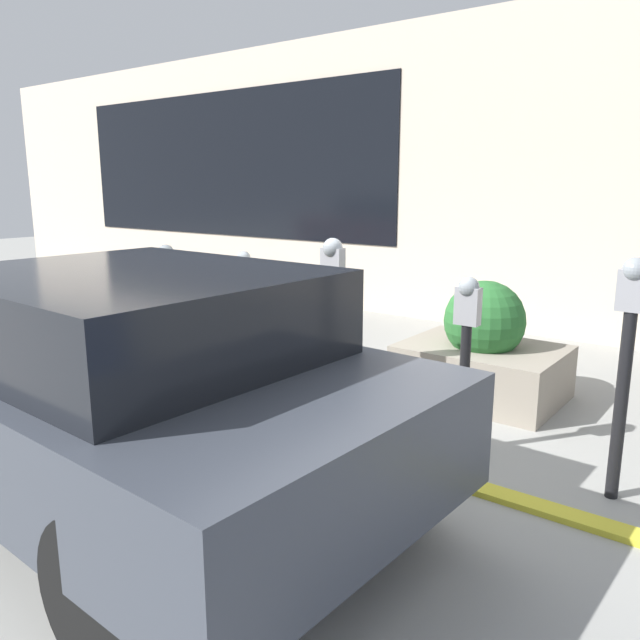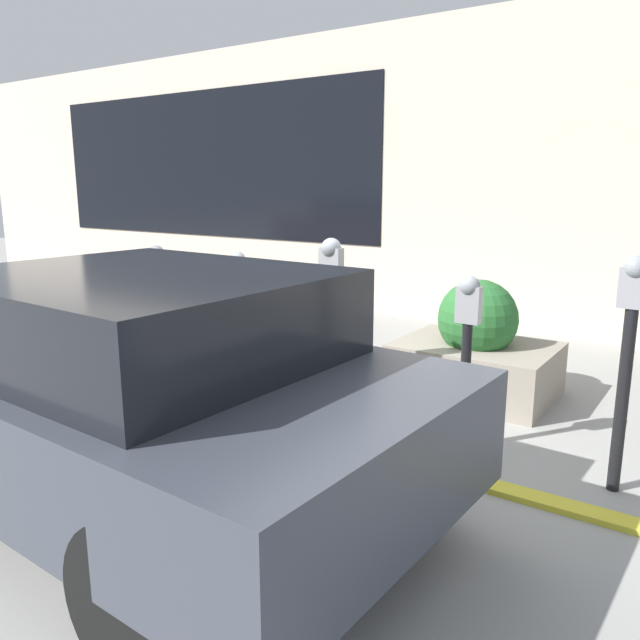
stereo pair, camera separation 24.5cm
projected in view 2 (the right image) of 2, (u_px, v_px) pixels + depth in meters
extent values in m
plane|color=#999993|center=(312.00, 434.00, 4.99)|extent=(40.00, 40.00, 0.00)
cube|color=gold|center=(306.00, 435.00, 4.92)|extent=(24.50, 0.16, 0.04)
cube|color=beige|center=(508.00, 174.00, 8.14)|extent=(24.50, 0.15, 4.16)
cube|color=black|center=(201.00, 164.00, 11.08)|extent=(7.35, 0.02, 2.50)
cylinder|color=black|center=(622.00, 402.00, 3.96)|extent=(0.08, 0.08, 1.21)
cube|color=#99999E|center=(634.00, 288.00, 3.80)|extent=(0.18, 0.09, 0.25)
sphere|color=gray|center=(637.00, 268.00, 3.78)|extent=(0.15, 0.15, 0.15)
cylinder|color=black|center=(465.00, 387.00, 4.63)|extent=(0.08, 0.08, 0.97)
cube|color=#99999E|center=(469.00, 305.00, 4.50)|extent=(0.18, 0.09, 0.27)
sphere|color=gray|center=(470.00, 286.00, 4.47)|extent=(0.15, 0.15, 0.15)
cylinder|color=black|center=(331.00, 352.00, 5.19)|extent=(0.06, 0.06, 1.19)
cube|color=#99999E|center=(331.00, 265.00, 5.03)|extent=(0.19, 0.09, 0.27)
sphere|color=gray|center=(331.00, 248.00, 5.00)|extent=(0.16, 0.16, 0.16)
cylinder|color=black|center=(240.00, 340.00, 5.81)|extent=(0.06, 0.06, 1.07)
cube|color=#99999E|center=(238.00, 271.00, 5.67)|extent=(0.15, 0.09, 0.23)
sphere|color=gray|center=(238.00, 259.00, 5.65)|extent=(0.13, 0.13, 0.13)
cylinder|color=black|center=(160.00, 328.00, 6.38)|extent=(0.06, 0.06, 1.04)
cube|color=#99999E|center=(157.00, 266.00, 6.25)|extent=(0.20, 0.09, 0.24)
sphere|color=gray|center=(156.00, 254.00, 6.22)|extent=(0.17, 0.17, 0.17)
cube|color=gray|center=(475.00, 369.00, 5.89)|extent=(1.41, 1.08, 0.49)
sphere|color=#28662D|center=(478.00, 319.00, 5.79)|extent=(0.74, 0.74, 0.74)
cube|color=#383D47|center=(130.00, 401.00, 3.74)|extent=(3.96, 2.12, 0.62)
cube|color=black|center=(141.00, 314.00, 3.53)|extent=(2.08, 1.81, 0.49)
cylinder|color=black|center=(126.00, 378.00, 5.20)|extent=(0.75, 0.24, 0.75)
cylinder|color=black|center=(378.00, 445.00, 3.87)|extent=(0.75, 0.24, 0.75)
cylinder|color=black|center=(149.00, 604.00, 2.41)|extent=(0.75, 0.24, 0.75)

